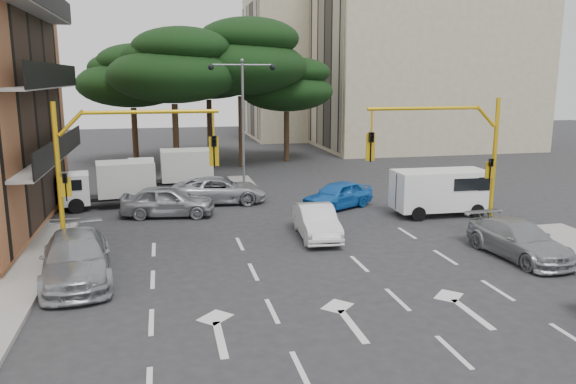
# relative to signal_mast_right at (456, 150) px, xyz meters

# --- Properties ---
(ground) EXTENTS (120.00, 120.00, 0.00)m
(ground) POSITION_rel_signal_mast_right_xyz_m (-6.80, -1.99, -3.88)
(ground) COLOR #28282B
(ground) RESTS_ON ground
(median_strip) EXTENTS (1.40, 6.00, 0.15)m
(median_strip) POSITION_rel_signal_mast_right_xyz_m (-6.80, 14.01, -3.81)
(median_strip) COLOR gray
(median_strip) RESTS_ON ground
(apartment_beige_near) EXTENTS (20.20, 12.15, 18.70)m
(apartment_beige_near) POSITION_rel_signal_mast_right_xyz_m (13.15, 30.01, 5.47)
(apartment_beige_near) COLOR tan
(apartment_beige_near) RESTS_ON ground
(apartment_beige_far) EXTENTS (16.20, 12.15, 16.70)m
(apartment_beige_far) POSITION_rel_signal_mast_right_xyz_m (6.15, 42.01, 4.47)
(apartment_beige_far) COLOR tan
(apartment_beige_far) RESTS_ON ground
(pine_left_near) EXTENTS (9.15, 9.15, 10.23)m
(pine_left_near) POSITION_rel_signal_mast_right_xyz_m (-10.75, 19.96, 3.72)
(pine_left_near) COLOR #382616
(pine_left_near) RESTS_ON ground
(pine_center) EXTENTS (9.98, 9.98, 11.16)m
(pine_center) POSITION_rel_signal_mast_right_xyz_m (-5.75, 21.96, 4.41)
(pine_center) COLOR #382616
(pine_center) RESTS_ON ground
(pine_left_far) EXTENTS (8.32, 8.32, 9.30)m
(pine_left_far) POSITION_rel_signal_mast_right_xyz_m (-13.75, 23.96, 3.03)
(pine_left_far) COLOR #382616
(pine_left_far) RESTS_ON ground
(pine_right) EXTENTS (7.49, 7.49, 8.37)m
(pine_right) POSITION_rel_signal_mast_right_xyz_m (-1.75, 23.96, 2.33)
(pine_right) COLOR #382616
(pine_right) RESTS_ON ground
(pine_back) EXTENTS (9.15, 9.15, 10.23)m
(pine_back) POSITION_rel_signal_mast_right_xyz_m (-7.75, 26.96, 3.72)
(pine_back) COLOR #382616
(pine_back) RESTS_ON ground
(signal_mast_right) EXTENTS (5.79, 0.37, 6.00)m
(signal_mast_right) POSITION_rel_signal_mast_right_xyz_m (0.00, 0.00, 0.00)
(signal_mast_right) COLOR gold
(signal_mast_right) RESTS_ON ground
(signal_mast_left) EXTENTS (5.79, 0.37, 6.00)m
(signal_mast_left) POSITION_rel_signal_mast_right_xyz_m (-13.61, 0.00, 0.00)
(signal_mast_left) COLOR gold
(signal_mast_left) RESTS_ON ground
(street_lamp_center) EXTENTS (4.16, 0.36, 7.77)m
(street_lamp_center) POSITION_rel_signal_mast_right_xyz_m (-6.80, 14.01, 1.54)
(street_lamp_center) COLOR slate
(street_lamp_center) RESTS_ON median_strip
(car_white_hatch) EXTENTS (1.79, 4.35, 1.40)m
(car_white_hatch) POSITION_rel_signal_mast_right_xyz_m (-5.42, 1.77, -3.18)
(car_white_hatch) COLOR white
(car_white_hatch) RESTS_ON ground
(car_blue_compact) EXTENTS (4.52, 3.60, 1.44)m
(car_blue_compact) POSITION_rel_signal_mast_right_xyz_m (-2.86, 6.81, -3.16)
(car_blue_compact) COLOR blue
(car_blue_compact) RESTS_ON ground
(car_silver_wagon) EXTENTS (2.84, 5.68, 1.58)m
(car_silver_wagon) POSITION_rel_signal_mast_right_xyz_m (-14.80, -1.48, -3.09)
(car_silver_wagon) COLOR #95989C
(car_silver_wagon) RESTS_ON ground
(car_silver_cross_a) EXTENTS (5.37, 2.85, 1.44)m
(car_silver_cross_a) POSITION_rel_signal_mast_right_xyz_m (-8.80, 9.51, -3.17)
(car_silver_cross_a) COLOR #AEB0B7
(car_silver_cross_a) RESTS_ON ground
(car_silver_cross_b) EXTENTS (4.83, 2.53, 1.57)m
(car_silver_cross_b) POSITION_rel_signal_mast_right_xyz_m (-11.63, 7.01, -3.10)
(car_silver_cross_b) COLOR #9A9CA2
(car_silver_cross_b) RESTS_ON ground
(car_silver_parked) EXTENTS (2.39, 4.96, 1.39)m
(car_silver_parked) POSITION_rel_signal_mast_right_xyz_m (1.44, -2.57, -3.19)
(car_silver_parked) COLOR gray
(car_silver_parked) RESTS_ON ground
(van_white) EXTENTS (4.68, 2.22, 2.31)m
(van_white) POSITION_rel_signal_mast_right_xyz_m (1.70, 4.35, -2.73)
(van_white) COLOR white
(van_white) RESTS_ON ground
(box_truck_a) EXTENTS (5.11, 2.64, 2.41)m
(box_truck_a) POSITION_rel_signal_mast_right_xyz_m (-14.65, 9.75, -2.68)
(box_truck_a) COLOR white
(box_truck_a) RESTS_ON ground
(box_truck_b) EXTENTS (5.13, 2.26, 2.50)m
(box_truck_b) POSITION_rel_signal_mast_right_xyz_m (-11.30, 13.51, -2.64)
(box_truck_b) COLOR white
(box_truck_b) RESTS_ON ground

